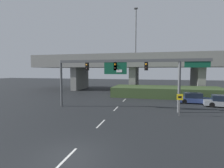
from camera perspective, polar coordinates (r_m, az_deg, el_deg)
The scene contains 9 objects.
ground_plane at distance 10.53m, azimuth -13.96°, elevation -21.85°, with size 160.00×160.00×0.00m, color black.
lane_markings at distance 24.36m, azimuth 2.85°, elevation -6.47°, with size 0.14×33.26×0.01m.
signal_gantry at distance 20.40m, azimuth 4.15°, elevation 5.05°, with size 17.52×0.44×5.89m.
speed_limit_sign at distance 18.94m, azimuth 21.23°, elevation -5.33°, with size 0.60×0.11×2.31m.
highway_light_pole_near at distance 37.28m, azimuth 7.71°, elevation 11.27°, with size 0.70×0.36×17.32m.
overpass_bridge at distance 40.03m, azimuth 7.26°, elevation 6.00°, with size 46.84×9.46×8.13m.
grass_embankment at distance 32.36m, azimuth 17.18°, elevation -2.43°, with size 18.53×7.05×1.68m.
parked_sedan_near_right at distance 27.23m, azimuth 25.11°, elevation -4.28°, with size 4.42×1.83×1.48m.
parked_sedan_mid_right at distance 26.33m, azimuth 32.59°, elevation -4.86°, with size 4.78×2.48×1.48m.
Camera 1 is at (4.44, -8.33, 4.66)m, focal length 28.00 mm.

